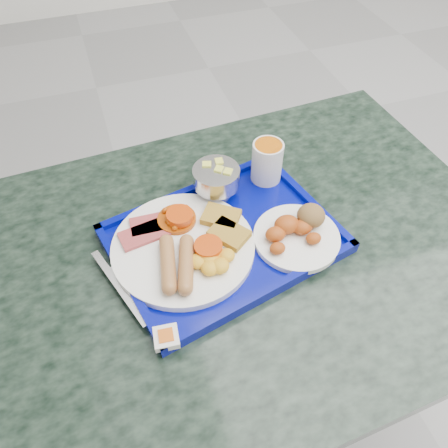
% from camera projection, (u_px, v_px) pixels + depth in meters
% --- Properties ---
extents(table, '(1.16, 0.81, 0.70)m').
position_uv_depth(table, '(225.00, 301.00, 0.96)').
color(table, slate).
rests_on(table, floor).
extents(tray, '(0.46, 0.38, 0.02)m').
position_uv_depth(tray, '(224.00, 240.00, 0.83)').
color(tray, '#020988').
rests_on(tray, table).
extents(main_plate, '(0.26, 0.26, 0.04)m').
position_uv_depth(main_plate, '(187.00, 246.00, 0.80)').
color(main_plate, white).
rests_on(main_plate, tray).
extents(bread_plate, '(0.16, 0.16, 0.05)m').
position_uv_depth(bread_plate, '(298.00, 231.00, 0.82)').
color(bread_plate, white).
rests_on(bread_plate, tray).
extents(fruit_bowl, '(0.09, 0.09, 0.07)m').
position_uv_depth(fruit_bowl, '(216.00, 178.00, 0.88)').
color(fruit_bowl, '#BCBCBE').
rests_on(fruit_bowl, tray).
extents(juice_cup, '(0.06, 0.06, 0.09)m').
position_uv_depth(juice_cup, '(267.00, 161.00, 0.90)').
color(juice_cup, white).
rests_on(juice_cup, tray).
extents(spoon, '(0.07, 0.15, 0.01)m').
position_uv_depth(spoon, '(133.00, 263.00, 0.79)').
color(spoon, '#BCBCBE').
rests_on(spoon, tray).
extents(knife, '(0.07, 0.18, 0.00)m').
position_uv_depth(knife, '(119.00, 287.00, 0.76)').
color(knife, '#BCBCBE').
rests_on(knife, tray).
extents(jam_packet, '(0.04, 0.04, 0.02)m').
position_uv_depth(jam_packet, '(166.00, 337.00, 0.69)').
color(jam_packet, white).
rests_on(jam_packet, tray).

